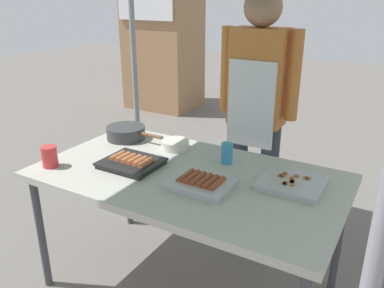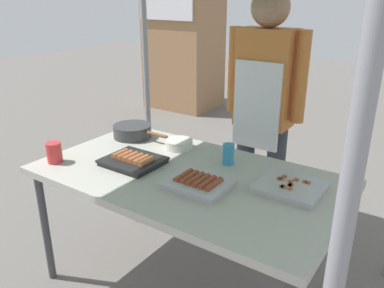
{
  "view_description": "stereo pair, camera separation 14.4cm",
  "coord_description": "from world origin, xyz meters",
  "px_view_note": "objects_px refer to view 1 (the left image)",
  "views": [
    {
      "loc": [
        0.96,
        -1.6,
        1.64
      ],
      "look_at": [
        0.0,
        0.05,
        0.9
      ],
      "focal_mm": 36.68,
      "sensor_mm": 36.0,
      "label": 1
    },
    {
      "loc": [
        1.08,
        -1.52,
        1.64
      ],
      "look_at": [
        0.0,
        0.05,
        0.9
      ],
      "focal_mm": 36.68,
      "sensor_mm": 36.0,
      "label": 2
    }
  ],
  "objects_px": {
    "drink_cup_near_edge": "(50,157)",
    "drink_cup_by_wok": "(227,153)",
    "tray_grilled_sausages": "(131,162)",
    "tray_meat_skewers": "(292,183)",
    "cooking_wok": "(126,132)",
    "vendor_woman": "(257,101)",
    "neighbor_stall_left": "(163,45)",
    "condiment_bowl": "(175,144)",
    "tray_pork_links": "(201,183)",
    "stall_table": "(187,183)"
  },
  "relations": [
    {
      "from": "vendor_woman",
      "to": "neighbor_stall_left",
      "type": "height_order",
      "value": "neighbor_stall_left"
    },
    {
      "from": "cooking_wok",
      "to": "vendor_woman",
      "type": "xyz_separation_m",
      "value": [
        0.71,
        0.44,
        0.2
      ]
    },
    {
      "from": "condiment_bowl",
      "to": "neighbor_stall_left",
      "type": "xyz_separation_m",
      "value": [
        -2.12,
        3.01,
        0.15
      ]
    },
    {
      "from": "drink_cup_near_edge",
      "to": "drink_cup_by_wok",
      "type": "bearing_deg",
      "value": 32.95
    },
    {
      "from": "stall_table",
      "to": "tray_pork_links",
      "type": "height_order",
      "value": "tray_pork_links"
    },
    {
      "from": "drink_cup_near_edge",
      "to": "vendor_woman",
      "type": "xyz_separation_m",
      "value": [
        0.79,
        1.0,
        0.19
      ]
    },
    {
      "from": "stall_table",
      "to": "tray_grilled_sausages",
      "type": "height_order",
      "value": "tray_grilled_sausages"
    },
    {
      "from": "tray_pork_links",
      "to": "cooking_wok",
      "type": "bearing_deg",
      "value": 154.91
    },
    {
      "from": "drink_cup_near_edge",
      "to": "neighbor_stall_left",
      "type": "height_order",
      "value": "neighbor_stall_left"
    },
    {
      "from": "vendor_woman",
      "to": "tray_meat_skewers",
      "type": "bearing_deg",
      "value": 126.2
    },
    {
      "from": "vendor_woman",
      "to": "neighbor_stall_left",
      "type": "xyz_separation_m",
      "value": [
        -2.46,
        2.57,
        -0.07
      ]
    },
    {
      "from": "cooking_wok",
      "to": "vendor_woman",
      "type": "bearing_deg",
      "value": 31.89
    },
    {
      "from": "condiment_bowl",
      "to": "tray_pork_links",
      "type": "bearing_deg",
      "value": -43.45
    },
    {
      "from": "drink_cup_near_edge",
      "to": "vendor_woman",
      "type": "relative_size",
      "value": 0.07
    },
    {
      "from": "tray_meat_skewers",
      "to": "drink_cup_by_wok",
      "type": "xyz_separation_m",
      "value": [
        -0.4,
        0.1,
        0.04
      ]
    },
    {
      "from": "cooking_wok",
      "to": "tray_meat_skewers",
      "type": "bearing_deg",
      "value": -6.31
    },
    {
      "from": "condiment_bowl",
      "to": "neighbor_stall_left",
      "type": "distance_m",
      "value": 3.68
    },
    {
      "from": "stall_table",
      "to": "neighbor_stall_left",
      "type": "bearing_deg",
      "value": 125.8
    },
    {
      "from": "stall_table",
      "to": "vendor_woman",
      "type": "relative_size",
      "value": 0.96
    },
    {
      "from": "stall_table",
      "to": "tray_grilled_sausages",
      "type": "relative_size",
      "value": 5.15
    },
    {
      "from": "tray_pork_links",
      "to": "tray_grilled_sausages",
      "type": "bearing_deg",
      "value": 177.06
    },
    {
      "from": "stall_table",
      "to": "drink_cup_near_edge",
      "type": "height_order",
      "value": "drink_cup_near_edge"
    },
    {
      "from": "drink_cup_near_edge",
      "to": "drink_cup_by_wok",
      "type": "distance_m",
      "value": 0.97
    },
    {
      "from": "stall_table",
      "to": "vendor_woman",
      "type": "distance_m",
      "value": 0.77
    },
    {
      "from": "neighbor_stall_left",
      "to": "tray_grilled_sausages",
      "type": "bearing_deg",
      "value": -58.52
    },
    {
      "from": "tray_grilled_sausages",
      "to": "condiment_bowl",
      "type": "height_order",
      "value": "tray_grilled_sausages"
    },
    {
      "from": "vendor_woman",
      "to": "neighbor_stall_left",
      "type": "bearing_deg",
      "value": -46.26
    },
    {
      "from": "vendor_woman",
      "to": "cooking_wok",
      "type": "bearing_deg",
      "value": 31.89
    },
    {
      "from": "tray_pork_links",
      "to": "vendor_woman",
      "type": "height_order",
      "value": "vendor_woman"
    },
    {
      "from": "stall_table",
      "to": "tray_grilled_sausages",
      "type": "xyz_separation_m",
      "value": [
        -0.31,
        -0.07,
        0.07
      ]
    },
    {
      "from": "cooking_wok",
      "to": "drink_cup_near_edge",
      "type": "xyz_separation_m",
      "value": [
        -0.08,
        -0.55,
        0.01
      ]
    },
    {
      "from": "stall_table",
      "to": "neighbor_stall_left",
      "type": "distance_m",
      "value": 4.05
    },
    {
      "from": "tray_meat_skewers",
      "to": "condiment_bowl",
      "type": "height_order",
      "value": "condiment_bowl"
    },
    {
      "from": "tray_meat_skewers",
      "to": "drink_cup_by_wok",
      "type": "relative_size",
      "value": 2.63
    },
    {
      "from": "condiment_bowl",
      "to": "tray_grilled_sausages",
      "type": "bearing_deg",
      "value": -101.35
    },
    {
      "from": "tray_pork_links",
      "to": "vendor_woman",
      "type": "relative_size",
      "value": 0.18
    },
    {
      "from": "vendor_woman",
      "to": "tray_grilled_sausages",
      "type": "bearing_deg",
      "value": 61.77
    },
    {
      "from": "tray_pork_links",
      "to": "neighbor_stall_left",
      "type": "height_order",
      "value": "neighbor_stall_left"
    },
    {
      "from": "condiment_bowl",
      "to": "tray_meat_skewers",
      "type": "bearing_deg",
      "value": -10.03
    },
    {
      "from": "drink_cup_near_edge",
      "to": "vendor_woman",
      "type": "bearing_deg",
      "value": 51.48
    },
    {
      "from": "tray_grilled_sausages",
      "to": "cooking_wok",
      "type": "height_order",
      "value": "cooking_wok"
    },
    {
      "from": "tray_grilled_sausages",
      "to": "vendor_woman",
      "type": "distance_m",
      "value": 0.9
    },
    {
      "from": "vendor_woman",
      "to": "neighbor_stall_left",
      "type": "distance_m",
      "value": 3.56
    },
    {
      "from": "tray_meat_skewers",
      "to": "drink_cup_by_wok",
      "type": "distance_m",
      "value": 0.41
    },
    {
      "from": "tray_meat_skewers",
      "to": "condiment_bowl",
      "type": "relative_size",
      "value": 1.82
    },
    {
      "from": "tray_grilled_sausages",
      "to": "tray_meat_skewers",
      "type": "bearing_deg",
      "value": 13.67
    },
    {
      "from": "tray_grilled_sausages",
      "to": "tray_meat_skewers",
      "type": "height_order",
      "value": "tray_grilled_sausages"
    },
    {
      "from": "tray_meat_skewers",
      "to": "drink_cup_near_edge",
      "type": "xyz_separation_m",
      "value": [
        -1.21,
        -0.43,
        0.04
      ]
    },
    {
      "from": "drink_cup_by_wok",
      "to": "vendor_woman",
      "type": "bearing_deg",
      "value": 92.2
    },
    {
      "from": "tray_pork_links",
      "to": "cooking_wok",
      "type": "xyz_separation_m",
      "value": [
        -0.75,
        0.35,
        0.02
      ]
    }
  ]
}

